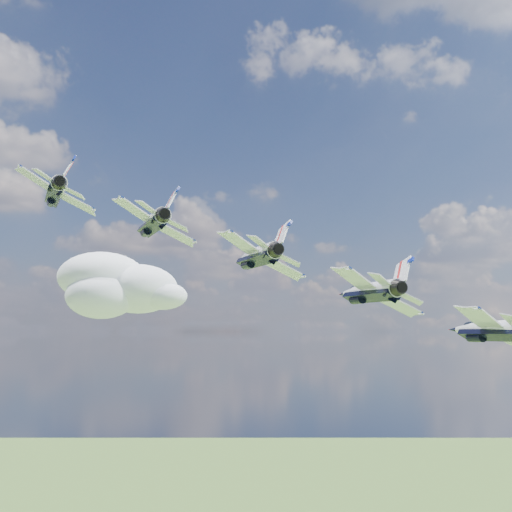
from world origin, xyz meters
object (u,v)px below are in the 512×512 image
jet_1 (152,223)px  jet_3 (368,291)px  jet_4 (489,329)px  jet_0 (56,193)px  jet_2 (256,256)px

jet_1 → jet_3: 23.61m
jet_1 → jet_4: bearing=-30.9°
jet_0 → jet_3: (24.88, -22.59, -11.18)m
jet_1 → jet_0: bearing=149.1°
jet_3 → jet_2: bearing=149.1°
jet_3 → jet_4: size_ratio=1.00×
jet_3 → jet_4: 11.81m
jet_0 → jet_3: 35.42m
jet_0 → jet_4: 47.22m
jet_0 → jet_4: jet_0 is taller
jet_2 → jet_4: 23.61m
jet_1 → jet_2: (8.29, -7.53, -3.73)m
jet_2 → jet_4: jet_2 is taller
jet_2 → jet_3: jet_2 is taller
jet_0 → jet_1: 11.81m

